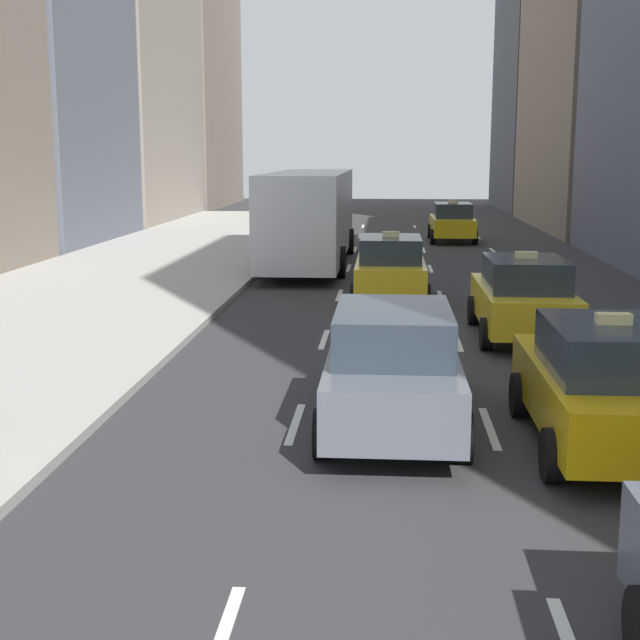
{
  "coord_description": "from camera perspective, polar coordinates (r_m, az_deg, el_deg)",
  "views": [
    {
      "loc": [
        1.09,
        1.59,
        3.87
      ],
      "look_at": [
        0.06,
        15.37,
        1.29
      ],
      "focal_mm": 50.0,
      "sensor_mm": 36.0,
      "label": 1
    }
  ],
  "objects": [
    {
      "name": "sidewalk_left",
      "position": [
        26.93,
        -13.25,
        2.2
      ],
      "size": [
        8.0,
        66.0,
        0.15
      ],
      "primitive_type": "cube",
      "color": "#ADAAA3",
      "rests_on": "ground"
    },
    {
      "name": "lane_markings",
      "position": [
        21.81,
        8.19,
        0.27
      ],
      "size": [
        5.72,
        56.0,
        0.01
      ],
      "color": "white",
      "rests_on": "ground"
    },
    {
      "name": "taxi_lead",
      "position": [
        40.39,
        8.45,
        6.23
      ],
      "size": [
        2.02,
        4.4,
        1.87
      ],
      "color": "yellow",
      "rests_on": "ground"
    },
    {
      "name": "taxi_second",
      "position": [
        19.39,
        12.87,
        1.45
      ],
      "size": [
        2.02,
        4.4,
        1.87
      ],
      "color": "yellow",
      "rests_on": "ground"
    },
    {
      "name": "taxi_third",
      "position": [
        23.8,
        4.52,
        3.34
      ],
      "size": [
        2.02,
        4.4,
        1.87
      ],
      "color": "yellow",
      "rests_on": "ground"
    },
    {
      "name": "taxi_fourth",
      "position": [
        12.35,
        17.82,
        -3.95
      ],
      "size": [
        2.02,
        4.4,
        1.87
      ],
      "color": "yellow",
      "rests_on": "ground"
    },
    {
      "name": "sedan_black_near",
      "position": [
        12.7,
        4.67,
        -2.97
      ],
      "size": [
        2.02,
        4.77,
        1.78
      ],
      "color": "#565B66",
      "rests_on": "ground"
    },
    {
      "name": "city_bus",
      "position": [
        31.41,
        -0.66,
        6.79
      ],
      "size": [
        2.8,
        11.61,
        3.25
      ],
      "color": "silver",
      "rests_on": "ground"
    }
  ]
}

